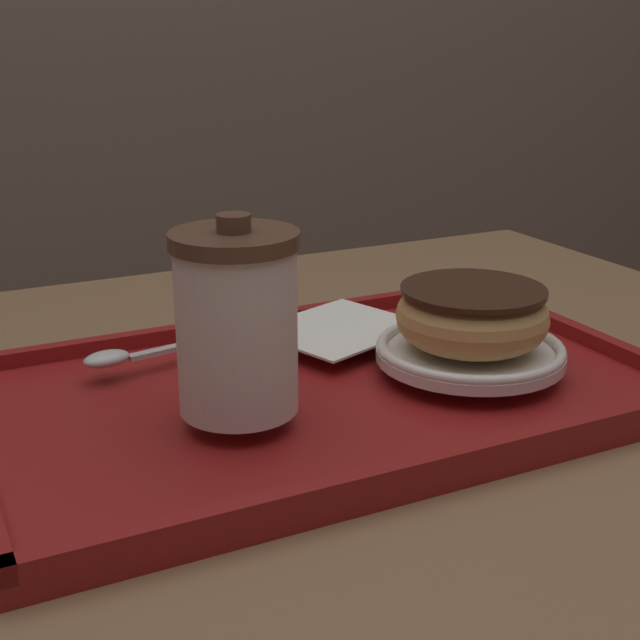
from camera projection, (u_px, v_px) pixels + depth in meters
The scene contains 7 objects.
cafe_table at pixel (378, 610), 0.70m from camera, with size 0.88×0.85×0.70m.
serving_tray at pixel (320, 394), 0.65m from camera, with size 0.49×0.30×0.02m.
napkin_paper at pixel (338, 328), 0.73m from camera, with size 0.15×0.14×0.00m.
coffee_cup_front at pixel (237, 321), 0.56m from camera, with size 0.08×0.08×0.13m.
plate_with_chocolate_donut at pixel (469, 350), 0.66m from camera, with size 0.14×0.14×0.01m.
donut_chocolate_glazed at pixel (471, 314), 0.65m from camera, with size 0.11×0.11×0.04m.
spoon at pixel (132, 354), 0.66m from camera, with size 0.14×0.04×0.01m.
Camera 1 is at (-0.30, -0.51, 0.97)m, focal length 50.00 mm.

